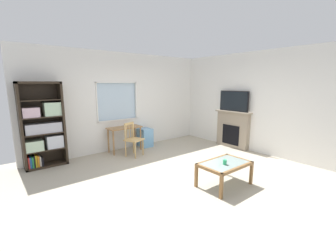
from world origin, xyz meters
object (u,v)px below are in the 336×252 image
object	(u,v)px
bookshelf	(43,128)
wooden_chair	(133,139)
fireplace	(233,129)
tv	(234,101)
desk_under_window	(125,131)
plastic_drawer_unit	(145,137)
coffee_table	(225,166)
sippy_cup	(225,162)

from	to	relation	value
bookshelf	wooden_chair	xyz separation A→B (m)	(2.00, -0.63, -0.45)
fireplace	tv	xyz separation A→B (m)	(-0.02, 0.00, 0.85)
fireplace	desk_under_window	bearing A→B (deg)	148.91
bookshelf	desk_under_window	world-z (taller)	bookshelf
plastic_drawer_unit	desk_under_window	bearing A→B (deg)	-176.06
coffee_table	fireplace	bearing A→B (deg)	32.61
desk_under_window	tv	world-z (taller)	tv
wooden_chair	coffee_table	bearing A→B (deg)	-80.68
wooden_chair	tv	bearing A→B (deg)	-22.59
desk_under_window	wooden_chair	size ratio (longest dim) A/B	1.06
tv	coffee_table	size ratio (longest dim) A/B	1.00
wooden_chair	sippy_cup	distance (m)	2.75
tv	fireplace	bearing A→B (deg)	-0.00
plastic_drawer_unit	coffee_table	distance (m)	3.25
fireplace	tv	world-z (taller)	tv
desk_under_window	bookshelf	bearing A→B (deg)	176.91
tv	plastic_drawer_unit	bearing A→B (deg)	139.68
desk_under_window	coffee_table	size ratio (longest dim) A/B	0.99
bookshelf	tv	distance (m)	5.13
wooden_chair	tv	distance (m)	3.16
desk_under_window	coffee_table	bearing A→B (deg)	-82.59
bookshelf	sippy_cup	world-z (taller)	bookshelf
bookshelf	tv	size ratio (longest dim) A/B	2.05
plastic_drawer_unit	tv	xyz separation A→B (m)	(2.03, -1.72, 1.13)
bookshelf	wooden_chair	world-z (taller)	bookshelf
sippy_cup	coffee_table	bearing A→B (deg)	37.05
plastic_drawer_unit	fireplace	size ratio (longest dim) A/B	0.49
bookshelf	coffee_table	world-z (taller)	bookshelf
fireplace	sippy_cup	distance (m)	2.90
desk_under_window	sippy_cup	bearing A→B (deg)	-84.06
wooden_chair	tv	size ratio (longest dim) A/B	0.93
desk_under_window	fireplace	distance (m)	3.24
wooden_chair	sippy_cup	world-z (taller)	wooden_chair
desk_under_window	tv	xyz separation A→B (m)	(2.76, -1.67, 0.82)
fireplace	coffee_table	world-z (taller)	fireplace
desk_under_window	wooden_chair	world-z (taller)	wooden_chair
plastic_drawer_unit	coffee_table	world-z (taller)	plastic_drawer_unit
tv	coffee_table	distance (m)	2.97
wooden_chair	sippy_cup	size ratio (longest dim) A/B	10.00
coffee_table	sippy_cup	bearing A→B (deg)	-142.95
wooden_chair	plastic_drawer_unit	xyz separation A→B (m)	(0.75, 0.57, -0.18)
sippy_cup	desk_under_window	bearing A→B (deg)	95.94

